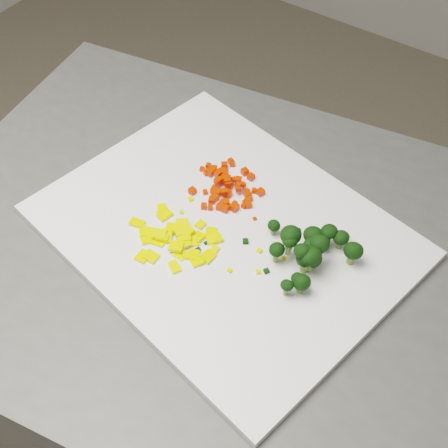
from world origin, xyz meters
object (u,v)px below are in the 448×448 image
Objects in this scene: broccoli_pile at (305,246)px; counter_block at (235,391)px; pepper_pile at (177,231)px; carrot_pile at (227,180)px; cutting_board at (224,231)px.

counter_block is at bearing -162.05° from broccoli_pile.
broccoli_pile reaches higher than pepper_pile.
carrot_pile is at bearing 133.10° from counter_block.
cutting_board is at bearing 43.64° from pepper_pile.
carrot_pile reaches higher than cutting_board.
pepper_pile is (-0.01, -0.11, -0.01)m from carrot_pile.
broccoli_pile is at bearing 7.07° from cutting_board.
broccoli_pile reaches higher than cutting_board.
broccoli_pile is at bearing -18.72° from carrot_pile.
pepper_pile is at bearing -158.18° from counter_block.
cutting_board reaches higher than counter_block.
carrot_pile reaches higher than counter_block.
broccoli_pile is (0.12, 0.01, 0.04)m from cutting_board.
cutting_board is at bearing -59.09° from carrot_pile.
pepper_pile is at bearing -136.36° from cutting_board.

